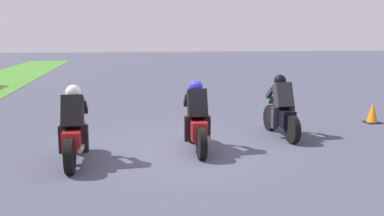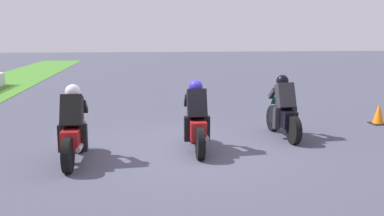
{
  "view_description": "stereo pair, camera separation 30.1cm",
  "coord_description": "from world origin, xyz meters",
  "px_view_note": "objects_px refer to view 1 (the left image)",
  "views": [
    {
      "loc": [
        -8.65,
        1.57,
        2.41
      ],
      "look_at": [
        0.12,
        -0.08,
        0.9
      ],
      "focal_mm": 39.38,
      "sensor_mm": 36.0,
      "label": 1
    },
    {
      "loc": [
        -8.7,
        1.27,
        2.41
      ],
      "look_at": [
        0.12,
        -0.08,
        0.9
      ],
      "focal_mm": 39.38,
      "sensor_mm": 36.0,
      "label": 2
    }
  ],
  "objects_px": {
    "rider_lane_a": "(281,111)",
    "rider_lane_c": "(74,131)",
    "traffic_cone": "(373,113)",
    "rider_lane_b": "(197,122)"
  },
  "relations": [
    {
      "from": "rider_lane_c",
      "to": "traffic_cone",
      "type": "distance_m",
      "value": 8.33
    },
    {
      "from": "rider_lane_b",
      "to": "traffic_cone",
      "type": "bearing_deg",
      "value": -67.5
    },
    {
      "from": "rider_lane_a",
      "to": "rider_lane_b",
      "type": "xyz_separation_m",
      "value": [
        -0.87,
        2.27,
        0.0
      ]
    },
    {
      "from": "rider_lane_b",
      "to": "traffic_cone",
      "type": "xyz_separation_m",
      "value": [
        1.94,
        -5.48,
        -0.35
      ]
    },
    {
      "from": "rider_lane_a",
      "to": "rider_lane_c",
      "type": "xyz_separation_m",
      "value": [
        -1.34,
        4.76,
        0.0
      ]
    },
    {
      "from": "rider_lane_c",
      "to": "rider_lane_a",
      "type": "bearing_deg",
      "value": -71.75
    },
    {
      "from": "rider_lane_a",
      "to": "traffic_cone",
      "type": "relative_size",
      "value": 3.45
    },
    {
      "from": "rider_lane_a",
      "to": "rider_lane_c",
      "type": "relative_size",
      "value": 1.0
    },
    {
      "from": "rider_lane_a",
      "to": "rider_lane_c",
      "type": "bearing_deg",
      "value": 105.56
    },
    {
      "from": "traffic_cone",
      "to": "rider_lane_a",
      "type": "bearing_deg",
      "value": 108.52
    }
  ]
}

